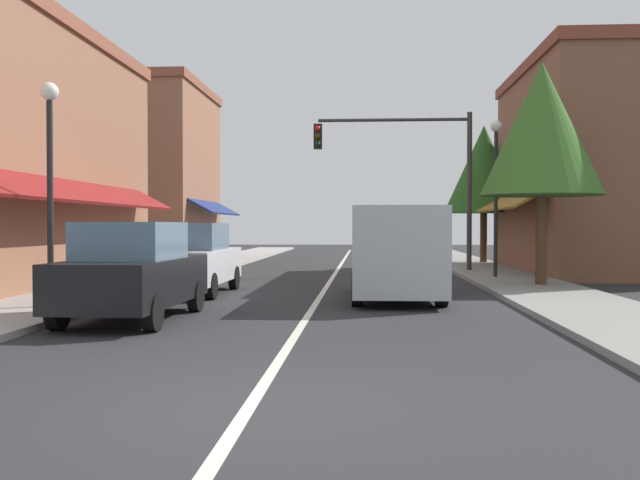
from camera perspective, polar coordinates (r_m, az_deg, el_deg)
ground_plane at (r=24.71m, az=1.11°, el=-2.82°), size 80.00×80.00×0.00m
sidewalk_left at (r=25.54m, az=-11.33°, el=-2.58°), size 2.60×56.00×0.12m
sidewalk_right at (r=25.07m, az=13.78°, el=-2.66°), size 2.60×56.00×0.12m
lane_center_stripe at (r=24.71m, az=1.11°, el=-2.81°), size 0.14×52.00×0.01m
storefront_right_block at (r=28.06m, az=21.58°, el=5.32°), size 7.10×10.20×7.57m
storefront_far_left at (r=36.36m, az=-13.70°, el=5.16°), size 7.13×8.20×8.55m
parked_car_nearest_left at (r=13.35m, az=-14.62°, el=-2.45°), size 1.85×4.13×1.77m
parked_car_second_left at (r=18.22m, az=-10.12°, el=-1.48°), size 1.83×4.12×1.77m
van_in_lane at (r=16.80m, az=6.03°, el=-0.77°), size 2.03×5.19×2.12m
traffic_signal_mast_arm at (r=26.18m, az=7.50°, el=6.11°), size 5.67×0.50×5.77m
street_lamp_left_near at (r=15.15m, az=-20.63°, el=6.23°), size 0.36×0.36×4.52m
street_lamp_right_mid at (r=23.04m, az=13.77°, el=5.16°), size 0.36×0.36×4.98m
tree_right_near at (r=20.46m, az=17.17°, el=8.39°), size 3.27×3.27×6.12m
tree_right_far at (r=32.23m, az=12.86°, el=5.47°), size 3.46×3.46×6.07m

